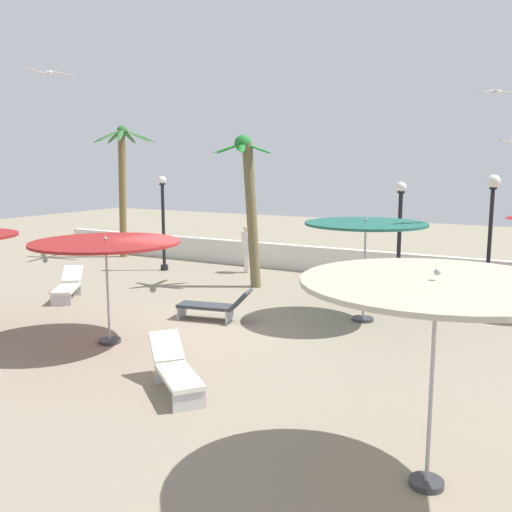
{
  "coord_description": "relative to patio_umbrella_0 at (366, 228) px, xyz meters",
  "views": [
    {
      "loc": [
        7.49,
        -10.56,
        3.91
      ],
      "look_at": [
        0.0,
        2.94,
        1.4
      ],
      "focal_mm": 39.97,
      "sensor_mm": 36.0,
      "label": 1
    }
  ],
  "objects": [
    {
      "name": "lamp_post_0",
      "position": [
        0.05,
        2.99,
        -0.48
      ],
      "size": [
        0.3,
        0.3,
        3.39
      ],
      "color": "black",
      "rests_on": "ground_plane"
    },
    {
      "name": "lamp_post_1",
      "position": [
        -8.67,
        3.06,
        -0.47
      ],
      "size": [
        0.3,
        0.3,
        3.47
      ],
      "color": "black",
      "rests_on": "ground_plane"
    },
    {
      "name": "ground_plane",
      "position": [
        -3.1,
        -2.9,
        -2.34
      ],
      "size": [
        56.0,
        56.0,
        0.0
      ],
      "primitive_type": "plane",
      "color": "gray"
    },
    {
      "name": "boundary_wall",
      "position": [
        -3.1,
        5.5,
        -1.88
      ],
      "size": [
        25.2,
        0.3,
        0.92
      ],
      "primitive_type": "cube",
      "color": "silver",
      "rests_on": "ground_plane"
    },
    {
      "name": "palm_tree_1",
      "position": [
        -4.55,
        2.19,
        0.61
      ],
      "size": [
        2.0,
        1.89,
        4.81
      ],
      "color": "brown",
      "rests_on": "ground_plane"
    },
    {
      "name": "lounge_chair_0",
      "position": [
        -1.42,
        -5.89,
        -1.95
      ],
      "size": [
        1.81,
        1.61,
        0.84
      ],
      "color": "#B7B7BC",
      "rests_on": "ground_plane"
    },
    {
      "name": "lamp_post_2",
      "position": [
        2.31,
        4.74,
        0.02
      ],
      "size": [
        0.4,
        0.4,
        3.59
      ],
      "color": "black",
      "rests_on": "ground_plane"
    },
    {
      "name": "seagull_1",
      "position": [
        2.62,
        1.33,
        3.23
      ],
      "size": [
        0.68,
        0.84,
        0.14
      ],
      "color": "white"
    },
    {
      "name": "lounge_chair_1",
      "position": [
        -8.32,
        -1.9,
        -1.94
      ],
      "size": [
        1.51,
        1.86,
        0.83
      ],
      "color": "#B7B7BC",
      "rests_on": "ground_plane"
    },
    {
      "name": "guest_0",
      "position": [
        -5.75,
        4.14,
        -1.3
      ],
      "size": [
        0.52,
        0.37,
        1.72
      ],
      "color": "silver",
      "rests_on": "ground_plane"
    },
    {
      "name": "patio_umbrella_0",
      "position": [
        0.0,
        0.0,
        0.0
      ],
      "size": [
        2.99,
        2.99,
        2.59
      ],
      "color": "#333338",
      "rests_on": "ground_plane"
    },
    {
      "name": "palm_tree_0",
      "position": [
        -12.01,
        4.68,
        1.1
      ],
      "size": [
        2.71,
        2.69,
        5.45
      ],
      "color": "brown",
      "rests_on": "ground_plane"
    },
    {
      "name": "patio_umbrella_2",
      "position": [
        3.09,
        -6.81,
        0.14
      ],
      "size": [
        3.17,
        3.17,
        2.72
      ],
      "color": "#333338",
      "rests_on": "ground_plane"
    },
    {
      "name": "seagull_0",
      "position": [
        -8.08,
        -2.36,
        3.96
      ],
      "size": [
        0.71,
        1.21,
        0.15
      ],
      "color": "white"
    },
    {
      "name": "patio_umbrella_1",
      "position": [
        -4.32,
        -4.44,
        -0.18
      ],
      "size": [
        3.19,
        3.19,
        2.36
      ],
      "color": "#333338",
      "rests_on": "ground_plane"
    },
    {
      "name": "lounge_chair_2",
      "position": [
        -3.28,
        -1.78,
        -1.96
      ],
      "size": [
        1.96,
        0.93,
        0.84
      ],
      "color": "#B7B7BC",
      "rests_on": "ground_plane"
    }
  ]
}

